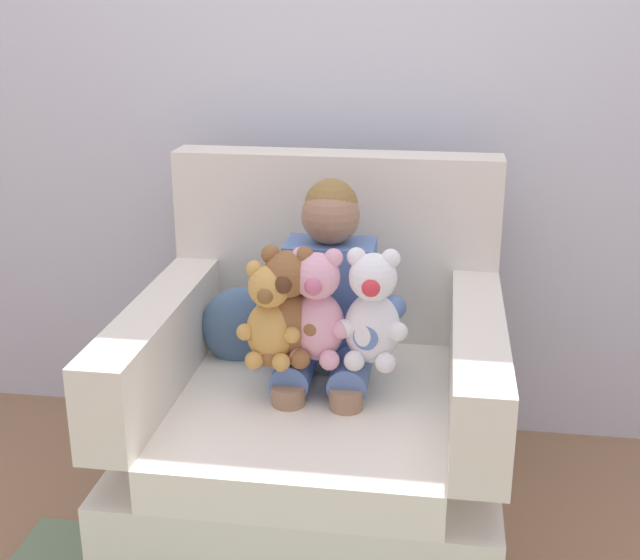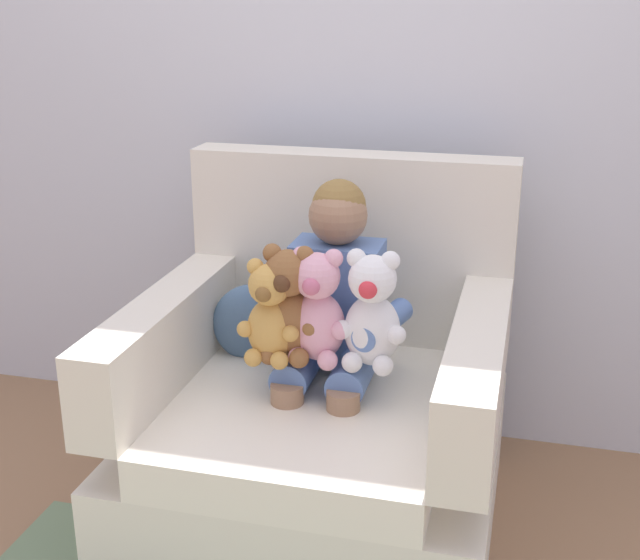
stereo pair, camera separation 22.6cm
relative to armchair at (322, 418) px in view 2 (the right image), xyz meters
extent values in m
plane|color=#936D4C|center=(0.00, -0.05, -0.33)|extent=(8.00, 8.00, 0.00)
cube|color=silver|center=(0.00, 0.67, 0.97)|extent=(6.00, 0.10, 2.60)
cube|color=silver|center=(0.00, -0.05, -0.17)|extent=(1.03, 1.00, 0.33)
cube|color=white|center=(0.00, -0.12, 0.06)|extent=(0.75, 0.86, 0.12)
cube|color=silver|center=(0.00, 0.38, 0.42)|extent=(1.03, 0.14, 0.60)
cube|color=silver|center=(-0.45, -0.12, 0.25)|extent=(0.14, 0.86, 0.26)
cube|color=silver|center=(0.45, -0.12, 0.25)|extent=(0.14, 0.86, 0.26)
cube|color=#597AB7|center=(0.02, 0.11, 0.35)|extent=(0.26, 0.16, 0.34)
sphere|color=#9E7556|center=(0.02, 0.11, 0.60)|extent=(0.17, 0.17, 0.17)
sphere|color=olive|center=(0.02, 0.12, 0.62)|extent=(0.16, 0.16, 0.16)
cylinder|color=#597AB7|center=(-0.06, -0.02, 0.18)|extent=(0.11, 0.26, 0.11)
cylinder|color=#9E7556|center=(-0.06, -0.15, 0.03)|extent=(0.09, 0.09, 0.30)
cylinder|color=#597AB7|center=(0.10, -0.02, 0.18)|extent=(0.11, 0.26, 0.11)
cylinder|color=#9E7556|center=(0.10, -0.15, 0.03)|extent=(0.09, 0.09, 0.30)
cylinder|color=#597AB7|center=(-0.14, -0.01, 0.33)|extent=(0.13, 0.27, 0.07)
cylinder|color=#597AB7|center=(0.18, -0.01, 0.33)|extent=(0.13, 0.27, 0.07)
ellipsoid|color=gold|center=(-0.12, -0.12, 0.32)|extent=(0.14, 0.12, 0.18)
sphere|color=gold|center=(-0.12, -0.13, 0.46)|extent=(0.12, 0.12, 0.12)
sphere|color=brown|center=(-0.12, -0.18, 0.45)|extent=(0.04, 0.04, 0.04)
sphere|color=gold|center=(-0.16, -0.12, 0.50)|extent=(0.05, 0.05, 0.05)
sphere|color=gold|center=(-0.18, -0.15, 0.33)|extent=(0.05, 0.05, 0.05)
sphere|color=gold|center=(-0.15, -0.17, 0.25)|extent=(0.05, 0.05, 0.05)
sphere|color=gold|center=(-0.07, -0.12, 0.50)|extent=(0.05, 0.05, 0.05)
sphere|color=gold|center=(-0.05, -0.15, 0.33)|extent=(0.05, 0.05, 0.05)
sphere|color=gold|center=(-0.08, -0.17, 0.25)|extent=(0.05, 0.05, 0.05)
ellipsoid|color=#EAA8BC|center=(0.01, -0.08, 0.33)|extent=(0.15, 0.13, 0.20)
sphere|color=#EAA8BC|center=(0.01, -0.10, 0.48)|extent=(0.13, 0.13, 0.13)
sphere|color=#CC6684|center=(0.01, -0.15, 0.47)|extent=(0.05, 0.05, 0.05)
sphere|color=#EAA8BC|center=(-0.04, -0.09, 0.53)|extent=(0.05, 0.05, 0.05)
sphere|color=#EAA8BC|center=(-0.06, -0.12, 0.34)|extent=(0.05, 0.05, 0.05)
sphere|color=#EAA8BC|center=(-0.03, -0.14, 0.26)|extent=(0.06, 0.06, 0.06)
sphere|color=#EAA8BC|center=(0.05, -0.09, 0.53)|extent=(0.05, 0.05, 0.05)
sphere|color=#EAA8BC|center=(0.08, -0.12, 0.34)|extent=(0.05, 0.05, 0.05)
sphere|color=#EAA8BC|center=(0.05, -0.14, 0.26)|extent=(0.06, 0.06, 0.06)
ellipsoid|color=brown|center=(-0.07, -0.09, 0.33)|extent=(0.15, 0.13, 0.20)
sphere|color=brown|center=(-0.07, -0.10, 0.48)|extent=(0.13, 0.13, 0.13)
sphere|color=#4C2D19|center=(-0.07, -0.16, 0.47)|extent=(0.05, 0.05, 0.05)
sphere|color=brown|center=(-0.12, -0.09, 0.53)|extent=(0.05, 0.05, 0.05)
sphere|color=brown|center=(-0.14, -0.13, 0.34)|extent=(0.05, 0.05, 0.05)
sphere|color=brown|center=(-0.11, -0.15, 0.26)|extent=(0.06, 0.06, 0.06)
sphere|color=brown|center=(-0.03, -0.09, 0.53)|extent=(0.05, 0.05, 0.05)
sphere|color=brown|center=(0.00, -0.13, 0.34)|extent=(0.05, 0.05, 0.05)
sphere|color=brown|center=(-0.03, -0.15, 0.26)|extent=(0.06, 0.06, 0.06)
ellipsoid|color=white|center=(0.16, -0.08, 0.33)|extent=(0.15, 0.13, 0.20)
sphere|color=white|center=(0.16, -0.09, 0.48)|extent=(0.13, 0.13, 0.13)
sphere|color=#DB333D|center=(0.16, -0.15, 0.47)|extent=(0.05, 0.05, 0.05)
sphere|color=white|center=(0.11, -0.08, 0.54)|extent=(0.05, 0.05, 0.05)
sphere|color=white|center=(0.09, -0.12, 0.34)|extent=(0.05, 0.05, 0.05)
sphere|color=white|center=(0.12, -0.14, 0.26)|extent=(0.06, 0.06, 0.06)
sphere|color=white|center=(0.21, -0.08, 0.54)|extent=(0.05, 0.05, 0.05)
sphere|color=white|center=(0.23, -0.12, 0.34)|extent=(0.05, 0.05, 0.05)
sphere|color=white|center=(0.20, -0.14, 0.26)|extent=(0.06, 0.06, 0.06)
ellipsoid|color=slate|center=(-0.26, 0.14, 0.22)|extent=(0.28, 0.17, 0.26)
camera|label=1|loc=(0.33, -2.21, 1.21)|focal=47.30mm
camera|label=2|loc=(0.56, -2.16, 1.21)|focal=47.30mm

